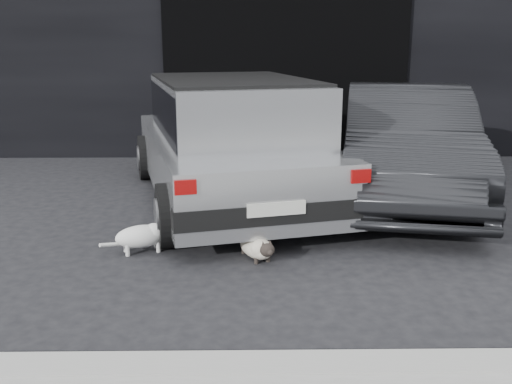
{
  "coord_description": "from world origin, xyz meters",
  "views": [
    {
      "loc": [
        0.37,
        -5.57,
        1.94
      ],
      "look_at": [
        0.45,
        -0.46,
        0.58
      ],
      "focal_mm": 40.0,
      "sensor_mm": 36.0,
      "label": 1
    }
  ],
  "objects_px": {
    "silver_hatchback": "(230,136)",
    "second_car": "(406,143)",
    "cat_white": "(145,235)",
    "cat_siamese": "(258,248)"
  },
  "relations": [
    {
      "from": "silver_hatchback",
      "to": "second_car",
      "type": "distance_m",
      "value": 2.21
    },
    {
      "from": "second_car",
      "to": "cat_white",
      "type": "bearing_deg",
      "value": -136.07
    },
    {
      "from": "cat_white",
      "to": "silver_hatchback",
      "type": "bearing_deg",
      "value": 135.52
    },
    {
      "from": "second_car",
      "to": "cat_white",
      "type": "height_order",
      "value": "second_car"
    },
    {
      "from": "silver_hatchback",
      "to": "cat_white",
      "type": "relative_size",
      "value": 6.56
    },
    {
      "from": "cat_siamese",
      "to": "cat_white",
      "type": "distance_m",
      "value": 1.08
    },
    {
      "from": "cat_white",
      "to": "cat_siamese",
      "type": "bearing_deg",
      "value": 58.64
    },
    {
      "from": "second_car",
      "to": "cat_siamese",
      "type": "distance_m",
      "value": 2.91
    },
    {
      "from": "second_car",
      "to": "cat_white",
      "type": "relative_size",
      "value": 6.25
    },
    {
      "from": "cat_siamese",
      "to": "cat_white",
      "type": "relative_size",
      "value": 0.95
    }
  ]
}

